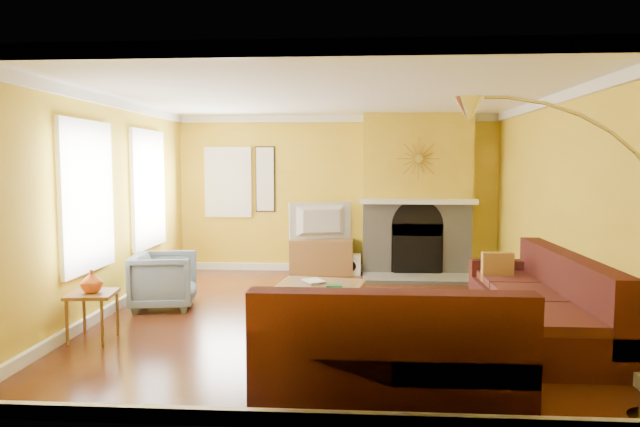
# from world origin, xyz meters

# --- Properties ---
(floor) EXTENTS (5.50, 6.00, 0.02)m
(floor) POSITION_xyz_m (0.00, 0.00, -0.01)
(floor) COLOR #602B14
(floor) RESTS_ON ground
(ceiling) EXTENTS (5.50, 6.00, 0.02)m
(ceiling) POSITION_xyz_m (0.00, 0.00, 2.71)
(ceiling) COLOR white
(ceiling) RESTS_ON ground
(wall_back) EXTENTS (5.50, 0.02, 2.70)m
(wall_back) POSITION_xyz_m (0.00, 3.01, 1.35)
(wall_back) COLOR gold
(wall_back) RESTS_ON ground
(wall_front) EXTENTS (5.50, 0.02, 2.70)m
(wall_front) POSITION_xyz_m (0.00, -3.01, 1.35)
(wall_front) COLOR gold
(wall_front) RESTS_ON ground
(wall_left) EXTENTS (0.02, 6.00, 2.70)m
(wall_left) POSITION_xyz_m (-2.76, 0.00, 1.35)
(wall_left) COLOR gold
(wall_left) RESTS_ON ground
(wall_right) EXTENTS (0.02, 6.00, 2.70)m
(wall_right) POSITION_xyz_m (2.76, 0.00, 1.35)
(wall_right) COLOR gold
(wall_right) RESTS_ON ground
(baseboard) EXTENTS (5.50, 6.00, 0.12)m
(baseboard) POSITION_xyz_m (0.00, 0.00, 0.06)
(baseboard) COLOR white
(baseboard) RESTS_ON floor
(crown_molding) EXTENTS (5.50, 6.00, 0.12)m
(crown_molding) POSITION_xyz_m (0.00, 0.00, 2.64)
(crown_molding) COLOR white
(crown_molding) RESTS_ON ceiling
(window_left_near) EXTENTS (0.06, 1.22, 1.72)m
(window_left_near) POSITION_xyz_m (-2.72, 1.30, 1.50)
(window_left_near) COLOR white
(window_left_near) RESTS_ON wall_left
(window_left_far) EXTENTS (0.06, 1.22, 1.72)m
(window_left_far) POSITION_xyz_m (-2.72, -0.60, 1.50)
(window_left_far) COLOR white
(window_left_far) RESTS_ON wall_left
(window_back) EXTENTS (0.82, 0.06, 1.22)m
(window_back) POSITION_xyz_m (-1.90, 2.96, 1.55)
(window_back) COLOR white
(window_back) RESTS_ON wall_back
(wall_art) EXTENTS (0.34, 0.04, 1.14)m
(wall_art) POSITION_xyz_m (-1.25, 2.97, 1.60)
(wall_art) COLOR white
(wall_art) RESTS_ON wall_back
(fireplace) EXTENTS (1.80, 0.40, 2.70)m
(fireplace) POSITION_xyz_m (1.35, 2.80, 1.35)
(fireplace) COLOR gray
(fireplace) RESTS_ON floor
(mantel) EXTENTS (1.92, 0.22, 0.08)m
(mantel) POSITION_xyz_m (1.35, 2.56, 1.25)
(mantel) COLOR white
(mantel) RESTS_ON fireplace
(hearth) EXTENTS (1.80, 0.70, 0.06)m
(hearth) POSITION_xyz_m (1.35, 2.25, 0.03)
(hearth) COLOR gray
(hearth) RESTS_ON floor
(sunburst) EXTENTS (0.70, 0.04, 0.70)m
(sunburst) POSITION_xyz_m (1.35, 2.57, 1.95)
(sunburst) COLOR olive
(sunburst) RESTS_ON fireplace
(rug) EXTENTS (2.40, 1.80, 0.02)m
(rug) POSITION_xyz_m (0.82, -0.75, 0.01)
(rug) COLOR beige
(rug) RESTS_ON floor
(sectional_sofa) EXTENTS (3.23, 3.47, 0.90)m
(sectional_sofa) POSITION_xyz_m (1.14, -0.97, 0.45)
(sectional_sofa) COLOR #471916
(sectional_sofa) RESTS_ON floor
(coffee_table) EXTENTS (1.17, 1.17, 0.41)m
(coffee_table) POSITION_xyz_m (-0.11, -0.09, 0.20)
(coffee_table) COLOR white
(coffee_table) RESTS_ON floor
(media_console) EXTENTS (1.07, 0.48, 0.59)m
(media_console) POSITION_xyz_m (-0.25, 2.74, 0.29)
(media_console) COLOR olive
(media_console) RESTS_ON floor
(tv) EXTENTS (1.07, 0.47, 0.62)m
(tv) POSITION_xyz_m (-0.25, 2.74, 0.90)
(tv) COLOR black
(tv) RESTS_ON media_console
(subwoofer) EXTENTS (0.33, 0.33, 0.33)m
(subwoofer) POSITION_xyz_m (0.25, 2.70, 0.17)
(subwoofer) COLOR white
(subwoofer) RESTS_ON floor
(armchair) EXTENTS (0.92, 0.90, 0.72)m
(armchair) POSITION_xyz_m (-2.14, 0.27, 0.36)
(armchair) COLOR slate
(armchair) RESTS_ON floor
(side_table) EXTENTS (0.53, 0.53, 0.51)m
(side_table) POSITION_xyz_m (-2.44, -1.12, 0.26)
(side_table) COLOR olive
(side_table) RESTS_ON floor
(vase) EXTENTS (0.30, 0.30, 0.24)m
(vase) POSITION_xyz_m (-2.44, -1.12, 0.63)
(vase) COLOR #D8591E
(vase) RESTS_ON side_table
(book) EXTENTS (0.33, 0.36, 0.03)m
(book) POSITION_xyz_m (-0.27, 0.02, 0.42)
(book) COLOR white
(book) RESTS_ON coffee_table
(arc_lamp) EXTENTS (1.46, 0.36, 2.32)m
(arc_lamp) POSITION_xyz_m (1.87, -2.80, 1.16)
(arc_lamp) COLOR silver
(arc_lamp) RESTS_ON floor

